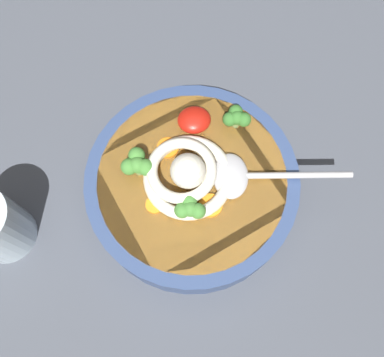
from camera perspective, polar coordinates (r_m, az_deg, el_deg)
table_slab at (r=61.34cm, az=2.87°, el=0.52°), size 93.17×93.17×3.64cm
soup_bowl at (r=55.28cm, az=-0.00°, el=-1.08°), size 27.08×27.08×6.32cm
noodle_pile at (r=50.98cm, az=-0.77°, el=0.65°), size 12.24×12.00×4.92cm
soup_spoon at (r=52.03cm, az=6.76°, el=0.37°), size 17.48×6.48×1.60cm
chili_sauce_dollop at (r=54.63cm, az=0.30°, el=7.94°), size 4.33×3.90×1.95cm
broccoli_floret_rear at (r=51.34cm, az=-7.43°, el=1.93°), size 4.07×3.50×3.22cm
broccoli_floret_far at (r=49.30cm, az=-0.29°, el=-4.03°), size 3.72×3.20×2.94cm
broccoli_floret_near_spoon at (r=54.18cm, az=6.06°, el=8.26°), size 3.63×3.12×2.87cm
carrot_slice_extra_a at (r=51.10cm, az=2.52°, el=-3.67°), size 2.92×2.92×0.49cm
carrot_slice_front at (r=53.82cm, az=-3.30°, el=4.20°), size 2.78×2.78×0.46cm
carrot_slice_right at (r=51.32cm, az=-5.10°, el=-3.56°), size 2.19×2.19×0.42cm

